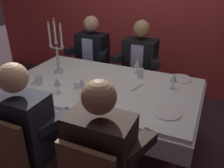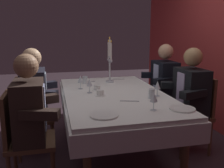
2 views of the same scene
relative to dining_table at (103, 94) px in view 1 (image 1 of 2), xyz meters
name	(u,v)px [view 1 (image 1 of 2)]	position (x,y,z in m)	size (l,w,h in m)	color
ground_plane	(104,141)	(0.00, 0.00, -0.62)	(12.00, 12.00, 0.00)	#3B2A32
back_wall	(151,3)	(0.00, 1.66, 0.73)	(6.00, 0.12, 2.70)	#C33C3B
dining_table	(103,94)	(0.00, 0.00, 0.00)	(1.94, 1.14, 0.74)	white
candelabra	(57,51)	(-0.59, 0.08, 0.37)	(0.19, 0.11, 0.61)	silver
dinner_plate_0	(167,112)	(0.71, -0.27, 0.13)	(0.24, 0.24, 0.01)	white
dinner_plate_1	(181,79)	(0.71, 0.45, 0.13)	(0.23, 0.23, 0.01)	white
wine_glass_0	(137,64)	(0.23, 0.41, 0.23)	(0.07, 0.07, 0.16)	silver
wine_glass_1	(57,82)	(-0.30, -0.34, 0.23)	(0.07, 0.07, 0.16)	silver
wine_glass_2	(82,83)	(-0.08, -0.27, 0.23)	(0.07, 0.07, 0.16)	silver
wine_glass_3	(174,78)	(0.67, 0.19, 0.23)	(0.07, 0.07, 0.16)	silver
water_tumbler_0	(39,79)	(-0.59, -0.25, 0.17)	(0.07, 0.07, 0.10)	silver
water_tumbler_1	(141,73)	(0.30, 0.32, 0.17)	(0.06, 0.06, 0.10)	silver
coffee_cup_0	(79,85)	(-0.18, -0.16, 0.15)	(0.13, 0.12, 0.06)	white
coffee_cup_1	(100,90)	(0.06, -0.18, 0.15)	(0.13, 0.12, 0.06)	white
knife_0	(37,80)	(-0.67, -0.20, 0.12)	(0.19, 0.02, 0.01)	#B7B7BC
fork_1	(56,65)	(-0.76, 0.24, 0.12)	(0.17, 0.02, 0.01)	#B7B7BC
knife_2	(137,88)	(0.35, 0.07, 0.12)	(0.19, 0.02, 0.01)	#B7B7BC
seated_diner_0	(93,52)	(-0.60, 0.89, 0.11)	(0.63, 0.48, 1.24)	brown
seated_diner_1	(22,126)	(-0.24, -0.89, 0.11)	(0.63, 0.48, 1.24)	brown
seated_diner_2	(140,59)	(0.11, 0.89, 0.11)	(0.63, 0.48, 1.24)	brown
seated_diner_3	(100,151)	(0.42, -0.89, 0.11)	(0.63, 0.48, 1.24)	brown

